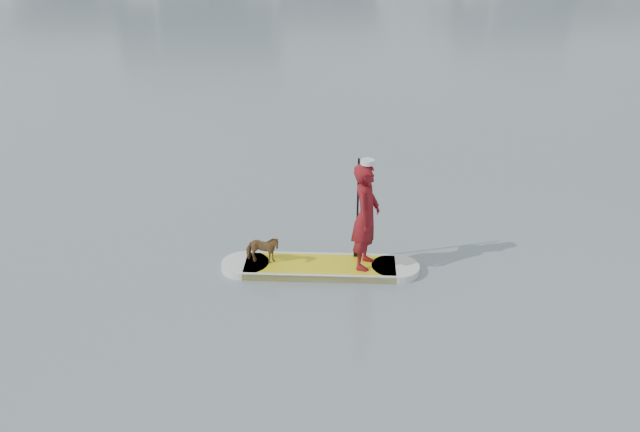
{
  "coord_description": "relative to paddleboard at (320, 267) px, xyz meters",
  "views": [
    {
      "loc": [
        -4.07,
        -11.48,
        5.9
      ],
      "look_at": [
        -3.33,
        -1.17,
        1.0
      ],
      "focal_mm": 40.0,
      "sensor_mm": 36.0,
      "label": 1
    }
  ],
  "objects": [
    {
      "name": "white_cap",
      "position": [
        0.73,
        -0.09,
        1.88
      ],
      "size": [
        0.22,
        0.22,
        0.07
      ],
      "primitive_type": "cylinder",
      "color": "silver",
      "rests_on": "paddler"
    },
    {
      "name": "ground",
      "position": [
        3.33,
        1.17,
        -0.06
      ],
      "size": [
        140.0,
        140.0,
        0.0
      ],
      "primitive_type": "plane",
      "color": "slate",
      "rests_on": "ground"
    },
    {
      "name": "paddle",
      "position": [
        0.63,
        0.21,
        0.74
      ],
      "size": [
        0.1,
        0.3,
        2.0
      ],
      "rotation": [
        0.0,
        0.0,
        -0.12
      ],
      "color": "black",
      "rests_on": "ground"
    },
    {
      "name": "paddleboard",
      "position": [
        0.0,
        0.0,
        0.0
      ],
      "size": [
        3.28,
        1.1,
        0.12
      ],
      "rotation": [
        0.0,
        0.0,
        -0.12
      ],
      "color": "yellow",
      "rests_on": "ground"
    },
    {
      "name": "paddler",
      "position": [
        0.73,
        -0.09,
        0.95
      ],
      "size": [
        0.63,
        0.76,
        1.79
      ],
      "primitive_type": "imported",
      "rotation": [
        0.0,
        0.0,
        1.22
      ],
      "color": "maroon",
      "rests_on": "paddleboard"
    },
    {
      "name": "dog",
      "position": [
        -0.95,
        0.11,
        0.31
      ],
      "size": [
        0.63,
        0.38,
        0.49
      ],
      "primitive_type": "imported",
      "rotation": [
        0.0,
        0.0,
        1.36
      ],
      "color": "brown",
      "rests_on": "paddleboard"
    }
  ]
}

